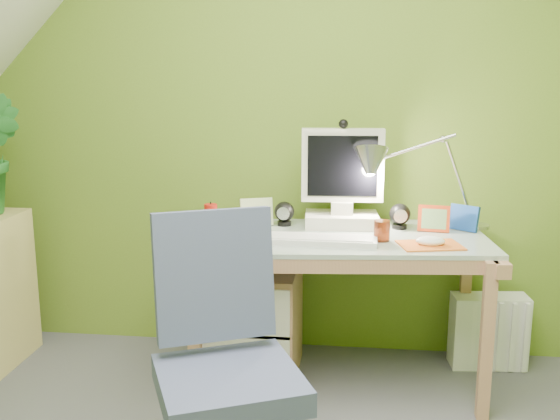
# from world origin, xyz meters

# --- Properties ---
(wall_back) EXTENTS (3.20, 0.01, 2.40)m
(wall_back) POSITION_xyz_m (0.00, 1.60, 1.20)
(wall_back) COLOR olive
(wall_back) RESTS_ON floor
(desk) EXTENTS (1.35, 0.77, 0.69)m
(desk) POSITION_xyz_m (0.24, 1.23, 0.35)
(desk) COLOR #B07A5C
(desk) RESTS_ON floor
(monitor) EXTENTS (0.42, 0.26, 0.56)m
(monitor) POSITION_xyz_m (0.24, 1.41, 0.97)
(monitor) COLOR silver
(monitor) RESTS_ON desk
(speaker_left) EXTENTS (0.11, 0.11, 0.11)m
(speaker_left) POSITION_xyz_m (-0.03, 1.39, 0.75)
(speaker_left) COLOR black
(speaker_left) RESTS_ON desk
(speaker_right) EXTENTS (0.11, 0.11, 0.12)m
(speaker_right) POSITION_xyz_m (0.51, 1.39, 0.75)
(speaker_right) COLOR black
(speaker_right) RESTS_ON desk
(keyboard) EXTENTS (0.48, 0.17, 0.02)m
(keyboard) POSITION_xyz_m (0.16, 1.09, 0.70)
(keyboard) COLOR silver
(keyboard) RESTS_ON desk
(mousepad) EXTENTS (0.29, 0.23, 0.01)m
(mousepad) POSITION_xyz_m (0.62, 1.09, 0.70)
(mousepad) COLOR #D26120
(mousepad) RESTS_ON desk
(mouse) EXTENTS (0.14, 0.10, 0.04)m
(mouse) POSITION_xyz_m (0.62, 1.09, 0.71)
(mouse) COLOR white
(mouse) RESTS_ON mousepad
(amber_tumbler) EXTENTS (0.08, 0.08, 0.09)m
(amber_tumbler) POSITION_xyz_m (0.42, 1.15, 0.74)
(amber_tumbler) COLOR maroon
(amber_tumbler) RESTS_ON desk
(candle_cluster) EXTENTS (0.18, 0.17, 0.12)m
(candle_cluster) POSITION_xyz_m (-0.36, 1.24, 0.75)
(candle_cluster) COLOR #B11B0F
(candle_cluster) RESTS_ON desk
(photo_frame_red) EXTENTS (0.14, 0.04, 0.12)m
(photo_frame_red) POSITION_xyz_m (0.66, 1.35, 0.75)
(photo_frame_red) COLOR red
(photo_frame_red) RESTS_ON desk
(photo_frame_blue) EXTENTS (0.12, 0.10, 0.12)m
(photo_frame_blue) POSITION_xyz_m (0.80, 1.39, 0.75)
(photo_frame_blue) COLOR #16429B
(photo_frame_blue) RESTS_ON desk
(photo_frame_green) EXTENTS (0.15, 0.07, 0.13)m
(photo_frame_green) POSITION_xyz_m (-0.16, 1.37, 0.76)
(photo_frame_green) COLOR #B5C688
(photo_frame_green) RESTS_ON desk
(desk_lamp) EXTENTS (0.62, 0.33, 0.64)m
(desk_lamp) POSITION_xyz_m (0.69, 1.41, 1.01)
(desk_lamp) COLOR silver
(desk_lamp) RESTS_ON desk
(task_chair) EXTENTS (0.66, 0.66, 0.90)m
(task_chair) POSITION_xyz_m (-0.07, 0.26, 0.45)
(task_chair) COLOR #434B6F
(task_chair) RESTS_ON floor
(radiator) EXTENTS (0.37, 0.18, 0.36)m
(radiator) POSITION_xyz_m (0.96, 1.46, 0.18)
(radiator) COLOR white
(radiator) RESTS_ON floor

